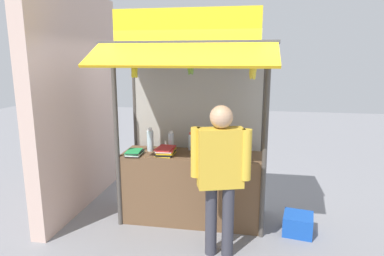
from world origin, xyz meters
TOP-DOWN VIEW (x-y plane):
  - ground_plane at (0.00, 0.00)m, footprint 20.00×20.00m
  - stall_counter at (0.00, 0.00)m, footprint 1.85×0.57m
  - stall_structure at (0.00, 0.12)m, footprint 2.05×1.47m
  - water_bottle_back_right at (-0.05, 0.19)m, footprint 0.07×0.07m
  - water_bottle_right at (0.44, 0.09)m, footprint 0.08×0.08m
  - water_bottle_rear_center at (-0.31, 0.13)m, footprint 0.08×0.08m
  - water_bottle_front_right at (-0.59, 0.05)m, footprint 0.09×0.09m
  - water_bottle_back_left at (0.05, 0.01)m, footprint 0.07×0.07m
  - water_bottle_far_right at (0.24, 0.06)m, footprint 0.08×0.08m
  - magazine_stack_center at (-0.34, -0.09)m, footprint 0.25×0.33m
  - magazine_stack_mid_left at (-0.74, -0.18)m, footprint 0.21×0.29m
  - banana_bunch_inner_right at (0.05, -0.39)m, footprint 0.09×0.09m
  - banana_bunch_leftmost at (0.75, -0.39)m, footprint 0.10×0.10m
  - banana_bunch_rightmost at (-0.62, -0.39)m, footprint 0.10×0.10m
  - vendor_person at (0.44, -0.76)m, footprint 0.65×0.35m
  - plastic_crate at (1.39, -0.12)m, footprint 0.41×0.41m
  - neighbour_wall at (-1.74, 0.30)m, footprint 0.20×2.40m

SIDE VIEW (x-z plane):
  - ground_plane at x=0.00m, z-range 0.00..0.00m
  - plastic_crate at x=1.39m, z-range 0.00..0.25m
  - stall_counter at x=0.00m, z-range 0.00..0.95m
  - magazine_stack_mid_left at x=-0.74m, z-range 0.95..1.01m
  - magazine_stack_center at x=-0.34m, z-range 0.95..1.04m
  - vendor_person at x=0.44m, z-range 0.17..1.89m
  - water_bottle_back_left at x=0.05m, z-range 0.94..1.17m
  - water_bottle_back_right at x=-0.05m, z-range 0.94..1.19m
  - water_bottle_rear_center at x=-0.31m, z-range 0.94..1.21m
  - water_bottle_far_right at x=0.24m, z-range 0.94..1.21m
  - water_bottle_right at x=0.44m, z-range 0.94..1.21m
  - water_bottle_front_right at x=-0.59m, z-range 0.94..1.26m
  - neighbour_wall at x=-1.74m, z-range 0.00..3.13m
  - stall_structure at x=0.00m, z-range 0.27..3.00m
  - banana_bunch_rightmost at x=-0.62m, z-range 1.88..2.17m
  - banana_bunch_leftmost at x=0.75m, z-range 1.88..2.18m
  - banana_bunch_inner_right at x=0.05m, z-range 1.95..2.20m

